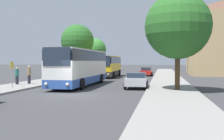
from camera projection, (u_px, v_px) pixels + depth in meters
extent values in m
plane|color=#38383A|center=(73.00, 95.00, 18.69)|extent=(300.00, 300.00, 0.00)
cube|color=gray|center=(174.00, 97.00, 17.38)|extent=(4.00, 120.00, 0.15)
cube|color=#2D519E|center=(81.00, 79.00, 25.86)|extent=(2.58, 11.74, 0.70)
cube|color=silver|center=(81.00, 68.00, 25.82)|extent=(2.58, 11.74, 1.49)
cube|color=#232D3D|center=(80.00, 56.00, 25.78)|extent=(2.61, 11.50, 0.95)
cube|color=silver|center=(80.00, 51.00, 25.76)|extent=(2.53, 11.50, 0.12)
cube|color=#232D3D|center=(56.00, 56.00, 20.01)|extent=(2.24, 0.08, 1.45)
sphere|color=#F4EAC1|center=(46.00, 84.00, 20.23)|extent=(0.24, 0.24, 0.24)
sphere|color=#F4EAC1|center=(67.00, 84.00, 19.89)|extent=(0.24, 0.24, 0.24)
cylinder|color=black|center=(54.00, 83.00, 22.66)|extent=(0.31, 1.00, 1.00)
cylinder|color=black|center=(82.00, 84.00, 22.17)|extent=(0.31, 1.00, 1.00)
cylinder|color=black|center=(80.00, 78.00, 29.55)|extent=(0.31, 1.00, 1.00)
cylinder|color=black|center=(101.00, 79.00, 29.06)|extent=(0.31, 1.00, 1.00)
cube|color=#2D2D2D|center=(108.00, 73.00, 40.21)|extent=(2.86, 10.47, 0.70)
cube|color=yellow|center=(108.00, 67.00, 40.18)|extent=(2.86, 10.47, 1.13)
cube|color=#232D3D|center=(108.00, 60.00, 40.15)|extent=(2.88, 10.26, 0.95)
cube|color=yellow|center=(108.00, 57.00, 40.13)|extent=(2.80, 10.26, 0.12)
cube|color=#232D3D|center=(102.00, 61.00, 34.99)|extent=(2.29, 0.13, 1.45)
sphere|color=#F4EAC1|center=(95.00, 74.00, 35.17)|extent=(0.24, 0.24, 0.24)
sphere|color=#F4EAC1|center=(108.00, 74.00, 34.89)|extent=(0.24, 0.24, 0.24)
cylinder|color=black|center=(96.00, 75.00, 37.34)|extent=(0.33, 1.01, 1.00)
cylinder|color=black|center=(113.00, 75.00, 36.94)|extent=(0.33, 1.01, 1.00)
cylinder|color=black|center=(104.00, 73.00, 43.50)|extent=(0.33, 1.01, 1.00)
cylinder|color=black|center=(119.00, 73.00, 43.10)|extent=(0.33, 1.01, 1.00)
cube|color=#B7B7BC|center=(136.00, 81.00, 23.47)|extent=(1.96, 4.04, 0.64)
cube|color=#232D3D|center=(137.00, 75.00, 23.61)|extent=(1.67, 2.13, 0.44)
cylinder|color=black|center=(146.00, 86.00, 22.13)|extent=(0.23, 0.63, 0.62)
cylinder|color=black|center=(125.00, 86.00, 22.40)|extent=(0.23, 0.63, 0.62)
cylinder|color=black|center=(147.00, 84.00, 24.57)|extent=(0.23, 0.63, 0.62)
cylinder|color=black|center=(128.00, 83.00, 24.83)|extent=(0.23, 0.63, 0.62)
cube|color=red|center=(146.00, 72.00, 43.29)|extent=(1.80, 4.60, 0.58)
cube|color=#232D3D|center=(146.00, 69.00, 43.45)|extent=(1.57, 2.40, 0.52)
cylinder|color=black|center=(151.00, 74.00, 41.73)|extent=(0.20, 0.62, 0.62)
cylinder|color=black|center=(140.00, 74.00, 42.08)|extent=(0.20, 0.62, 0.62)
cylinder|color=black|center=(152.00, 74.00, 44.52)|extent=(0.20, 0.62, 0.62)
cylinder|color=black|center=(142.00, 73.00, 44.86)|extent=(0.20, 0.62, 0.62)
cylinder|color=gray|center=(12.00, 74.00, 22.69)|extent=(0.08, 0.08, 2.29)
cube|color=yellow|center=(12.00, 65.00, 22.66)|extent=(0.03, 0.45, 0.60)
cylinder|color=#23232D|center=(17.00, 80.00, 25.73)|extent=(0.30, 0.30, 0.81)
cylinder|color=#236656|center=(17.00, 73.00, 25.70)|extent=(0.36, 0.36, 0.67)
sphere|color=tan|center=(17.00, 68.00, 25.69)|extent=(0.22, 0.22, 0.22)
cylinder|color=#23232D|center=(29.00, 79.00, 26.47)|extent=(0.30, 0.30, 0.86)
cylinder|color=olive|center=(29.00, 72.00, 26.44)|extent=(0.36, 0.36, 0.72)
sphere|color=tan|center=(29.00, 67.00, 26.43)|extent=(0.23, 0.23, 0.23)
cylinder|color=brown|center=(95.00, 65.00, 51.08)|extent=(0.40, 0.40, 2.92)
sphere|color=#387F33|center=(95.00, 49.00, 50.98)|extent=(4.35, 4.35, 4.35)
cylinder|color=#513D23|center=(78.00, 64.00, 41.18)|extent=(0.40, 0.40, 3.51)
sphere|color=#286023|center=(77.00, 41.00, 41.05)|extent=(5.17, 5.17, 5.17)
cylinder|color=#47331E|center=(177.00, 70.00, 21.05)|extent=(0.40, 0.40, 3.11)
sphere|color=#286023|center=(178.00, 26.00, 20.93)|extent=(5.30, 5.30, 5.30)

